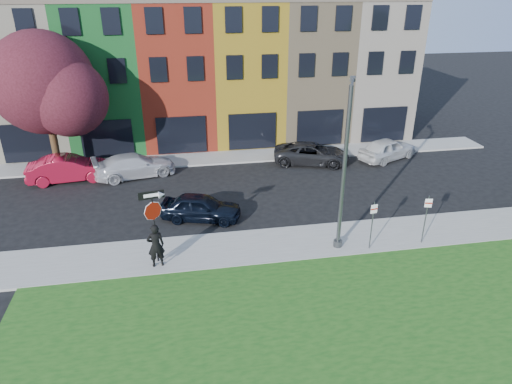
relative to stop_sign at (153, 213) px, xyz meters
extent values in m
plane|color=black|center=(6.49, -2.48, -2.51)|extent=(120.00, 120.00, 0.00)
cube|color=gray|center=(8.49, 0.52, -2.45)|extent=(40.00, 3.00, 0.12)
cube|color=gray|center=(3.49, 12.52, -2.45)|extent=(40.00, 2.40, 0.12)
cube|color=beige|center=(-8.51, 18.72, 2.49)|extent=(5.00, 10.00, 10.00)
cube|color=#248636|center=(-3.51, 18.72, 2.49)|extent=(5.00, 10.00, 10.00)
cube|color=red|center=(1.49, 18.72, 2.49)|extent=(5.00, 10.00, 10.00)
cube|color=gold|center=(6.49, 18.72, 2.49)|extent=(5.00, 10.00, 10.00)
cube|color=#8D795B|center=(11.49, 18.72, 2.49)|extent=(5.00, 10.00, 10.00)
cube|color=beige|center=(16.49, 18.72, 2.49)|extent=(5.00, 10.00, 10.00)
cube|color=black|center=(3.99, 13.66, -1.01)|extent=(30.00, 0.12, 2.60)
cylinder|color=black|center=(0.00, 0.02, -0.74)|extent=(0.08, 0.08, 3.29)
cylinder|color=silver|center=(0.00, 0.00, 0.08)|extent=(0.84, 0.19, 0.85)
cylinder|color=maroon|center=(0.00, -0.03, 0.08)|extent=(0.80, 0.17, 0.81)
cube|color=black|center=(0.00, 0.00, 0.80)|extent=(1.04, 0.24, 0.34)
cube|color=silver|center=(0.00, -0.03, 0.80)|extent=(0.65, 0.14, 0.14)
imported|color=black|center=(-0.01, -0.33, -1.39)|extent=(0.88, 0.72, 1.99)
imported|color=black|center=(2.14, 3.78, -1.82)|extent=(3.84, 4.95, 1.38)
imported|color=maroon|center=(-5.51, 10.29, -1.71)|extent=(2.68, 5.18, 1.59)
imported|color=silver|center=(-1.58, 10.30, -1.78)|extent=(4.47, 6.00, 1.45)
imported|color=black|center=(10.01, 10.53, -1.81)|extent=(5.15, 6.34, 1.40)
imported|color=silver|center=(15.38, 10.38, -1.75)|extent=(5.13, 5.78, 1.51)
cylinder|color=#484B4D|center=(8.13, -0.17, 1.31)|extent=(0.18, 0.18, 7.40)
cylinder|color=#484B4D|center=(8.13, -0.17, -2.24)|extent=(0.40, 0.40, 0.30)
cylinder|color=#484B4D|center=(8.51, 0.75, 4.91)|extent=(0.88, 1.89, 0.12)
cube|color=#484B4D|center=(8.94, 1.77, 4.86)|extent=(0.44, 0.60, 0.16)
cylinder|color=#484B4D|center=(9.50, -0.58, -1.22)|extent=(0.05, 0.05, 2.34)
cube|color=silver|center=(9.50, -0.61, -0.37)|extent=(0.32, 0.07, 0.42)
cube|color=maroon|center=(9.50, -0.63, -0.37)|extent=(0.32, 0.06, 0.06)
cylinder|color=#484B4D|center=(12.10, -0.54, -1.19)|extent=(0.05, 0.05, 2.40)
cube|color=silver|center=(12.10, -0.57, -0.33)|extent=(0.32, 0.09, 0.42)
cube|color=maroon|center=(12.10, -0.59, -0.33)|extent=(0.31, 0.08, 0.06)
cylinder|color=#301F10|center=(-6.43, 11.72, -0.62)|extent=(0.44, 0.44, 3.53)
sphere|color=black|center=(-6.43, 11.72, 3.27)|extent=(6.07, 6.07, 6.07)
sphere|color=black|center=(-4.92, 10.81, 2.51)|extent=(4.55, 4.55, 4.55)
sphere|color=black|center=(-7.80, 12.78, 2.66)|extent=(4.25, 4.25, 4.25)
sphere|color=black|center=(-6.13, 12.32, 4.33)|extent=(3.64, 3.64, 3.64)
camera|label=1|loc=(1.27, -17.28, 8.69)|focal=32.00mm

